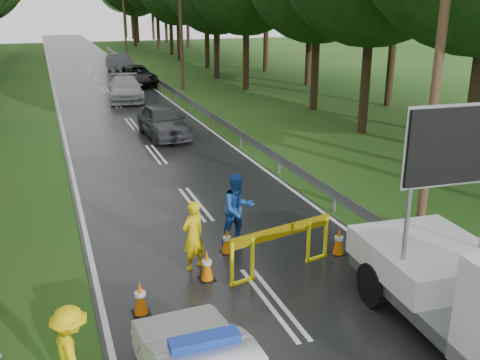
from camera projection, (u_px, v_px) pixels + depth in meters
name	position (u px, v px, depth m)	size (l,w,h in m)	color
ground	(272.00, 302.00, 11.05)	(160.00, 160.00, 0.00)	#184714
road	(105.00, 90.00, 37.79)	(7.00, 140.00, 0.02)	black
guardrail	(157.00, 80.00, 38.52)	(0.12, 60.06, 0.70)	gray
utility_pole_near	(441.00, 39.00, 12.92)	(1.40, 0.24, 10.00)	#4F3724
utility_pole_mid	(181.00, 15.00, 36.09)	(1.40, 0.24, 10.00)	#4F3724
utility_pole_far	(124.00, 10.00, 59.26)	(1.40, 0.24, 10.00)	#4F3724
barrier	(282.00, 237.00, 12.07)	(2.70, 0.64, 1.14)	#EDEC0C
officer	(193.00, 236.00, 12.21)	(0.61, 0.40, 1.67)	yellow
civilian	(238.00, 209.00, 13.54)	(0.90, 0.70, 1.85)	#1845A1
bystander_left	(72.00, 353.00, 8.21)	(1.02, 0.59, 1.58)	yellow
queue_car_first	(163.00, 121.00, 24.43)	(1.75, 4.34, 1.48)	#3A3B41
queue_car_second	(126.00, 89.00, 33.49)	(2.06, 5.07, 1.47)	#AAACB3
queue_car_third	(136.00, 76.00, 39.37)	(2.44, 5.30, 1.47)	black
queue_car_fourth	(120.00, 63.00, 46.78)	(1.70, 4.88, 1.61)	#3B3C42
cone_near_left	(163.00, 340.00, 9.24)	(0.34, 0.34, 0.71)	black
cone_center	(207.00, 266.00, 11.83)	(0.35, 0.35, 0.74)	black
cone_far	(227.00, 241.00, 13.13)	(0.32, 0.32, 0.67)	black
cone_left_mid	(140.00, 298.00, 10.53)	(0.35, 0.35, 0.75)	black
cone_right	(339.00, 241.00, 13.06)	(0.34, 0.34, 0.72)	black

